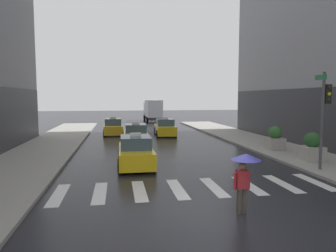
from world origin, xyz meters
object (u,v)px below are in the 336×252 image
at_px(taxi_fourth, 113,127).
at_px(taxi_second, 136,135).
at_px(traffic_light_pole, 325,107).
at_px(taxi_lead, 136,152).
at_px(pedestrian_with_umbrella, 245,167).
at_px(box_truck, 153,110).
at_px(planter_mid_block, 275,139).
at_px(taxi_third, 165,128).
at_px(planter_near_corner, 312,148).

bearing_deg(taxi_fourth, taxi_second, -74.79).
relative_size(traffic_light_pole, taxi_lead, 1.05).
bearing_deg(taxi_second, pedestrian_with_umbrella, -80.61).
relative_size(traffic_light_pole, pedestrian_with_umbrella, 2.47).
height_order(taxi_lead, box_truck, box_truck).
height_order(taxi_lead, planter_mid_block, taxi_lead).
bearing_deg(traffic_light_pole, planter_mid_block, 83.56).
bearing_deg(box_truck, planter_mid_block, -78.94).
height_order(taxi_second, taxi_third, same).
bearing_deg(traffic_light_pole, taxi_third, 108.60).
relative_size(taxi_lead, box_truck, 0.60).
distance_m(taxi_second, planter_near_corner, 12.83).
relative_size(pedestrian_with_umbrella, planter_mid_block, 1.21).
height_order(taxi_second, pedestrian_with_umbrella, pedestrian_with_umbrella).
xyz_separation_m(taxi_fourth, pedestrian_with_umbrella, (4.39, -22.11, 0.79)).
bearing_deg(taxi_third, traffic_light_pole, -71.40).
xyz_separation_m(taxi_second, taxi_fourth, (-1.87, 6.90, 0.00)).
bearing_deg(taxi_third, pedestrian_with_umbrella, -91.90).
bearing_deg(taxi_lead, taxi_fourth, 95.50).
bearing_deg(taxi_fourth, box_truck, 69.26).
bearing_deg(planter_mid_block, taxi_third, 120.62).
relative_size(taxi_lead, taxi_third, 0.99).
distance_m(taxi_lead, pedestrian_with_umbrella, 8.16).
xyz_separation_m(planter_near_corner, planter_mid_block, (-0.19, 3.80, 0.00)).
relative_size(taxi_third, planter_mid_block, 2.88).
bearing_deg(taxi_lead, pedestrian_with_umbrella, -68.40).
distance_m(traffic_light_pole, box_truck, 33.32).
relative_size(taxi_fourth, pedestrian_with_umbrella, 2.36).
bearing_deg(pedestrian_with_umbrella, taxi_fourth, 101.24).
xyz_separation_m(traffic_light_pole, taxi_third, (-5.40, 16.05, -2.53)).
distance_m(box_truck, pedestrian_with_umbrella, 37.51).
relative_size(pedestrian_with_umbrella, planter_near_corner, 1.21).
height_order(traffic_light_pole, planter_near_corner, traffic_light_pole).
xyz_separation_m(traffic_light_pole, taxi_second, (-8.60, 10.70, -2.53)).
distance_m(box_truck, planter_near_corner, 31.45).
xyz_separation_m(taxi_fourth, planter_mid_block, (11.13, -11.78, 0.15)).
height_order(taxi_second, box_truck, box_truck).
bearing_deg(traffic_light_pole, taxi_fourth, 120.77).
distance_m(taxi_lead, planter_mid_block, 10.12).
height_order(taxi_lead, taxi_third, same).
relative_size(taxi_third, planter_near_corner, 2.88).
relative_size(traffic_light_pole, planter_mid_block, 3.00).
xyz_separation_m(taxi_second, box_truck, (3.95, 22.27, 1.13)).
bearing_deg(taxi_second, box_truck, 79.95).
xyz_separation_m(traffic_light_pole, taxi_lead, (-9.07, 3.04, -2.53)).
height_order(box_truck, planter_near_corner, box_truck).
xyz_separation_m(taxi_third, taxi_fourth, (-5.07, 1.55, 0.00)).
height_order(taxi_second, taxi_fourth, same).
xyz_separation_m(taxi_fourth, planter_near_corner, (11.32, -15.58, 0.15)).
bearing_deg(taxi_third, box_truck, 87.47).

